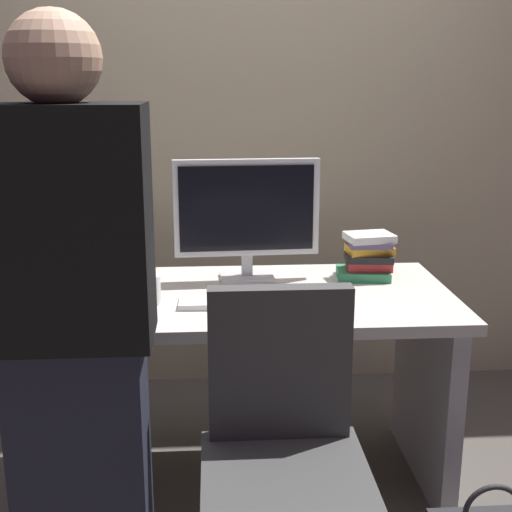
{
  "coord_description": "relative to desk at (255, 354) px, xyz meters",
  "views": [
    {
      "loc": [
        -0.15,
        -2.32,
        1.49
      ],
      "look_at": [
        0.0,
        -0.05,
        0.89
      ],
      "focal_mm": 48.08,
      "sensor_mm": 36.0,
      "label": 1
    }
  ],
  "objects": [
    {
      "name": "person_at_desk",
      "position": [
        -0.5,
        -0.68,
        0.33
      ],
      "size": [
        0.4,
        0.24,
        1.64
      ],
      "color": "#262838",
      "rests_on": "ground"
    },
    {
      "name": "ground_plane",
      "position": [
        0.0,
        0.0,
        -0.51
      ],
      "size": [
        9.0,
        9.0,
        0.0
      ],
      "primitive_type": "plane",
      "color": "#4C4742"
    },
    {
      "name": "mouse",
      "position": [
        0.22,
        -0.13,
        0.25
      ],
      "size": [
        0.06,
        0.1,
        0.03
      ],
      "primitive_type": "ellipsoid",
      "color": "white",
      "rests_on": "desk"
    },
    {
      "name": "book_stack",
      "position": [
        0.44,
        0.16,
        0.32
      ],
      "size": [
        0.22,
        0.17,
        0.17
      ],
      "color": "#338C59",
      "rests_on": "desk"
    },
    {
      "name": "wall_back",
      "position": [
        0.0,
        0.95,
        0.99
      ],
      "size": [
        6.4,
        0.1,
        3.0
      ],
      "primitive_type": "cube",
      "color": "tan",
      "rests_on": "ground"
    },
    {
      "name": "cup_near_keyboard",
      "position": [
        -0.36,
        -0.09,
        0.28
      ],
      "size": [
        0.07,
        0.07,
        0.1
      ],
      "primitive_type": "cylinder",
      "color": "white",
      "rests_on": "desk"
    },
    {
      "name": "keyboard",
      "position": [
        -0.05,
        -0.12,
        0.24
      ],
      "size": [
        0.43,
        0.14,
        0.02
      ],
      "primitive_type": "cube",
      "rotation": [
        0.0,
        0.0,
        -0.03
      ],
      "color": "white",
      "rests_on": "desk"
    },
    {
      "name": "desk",
      "position": [
        0.0,
        0.0,
        0.0
      ],
      "size": [
        1.4,
        0.74,
        0.74
      ],
      "color": "beige",
      "rests_on": "ground"
    },
    {
      "name": "office_chair",
      "position": [
        0.03,
        -0.7,
        -0.08
      ],
      "size": [
        0.52,
        0.52,
        0.94
      ],
      "color": "black",
      "rests_on": "ground"
    },
    {
      "name": "monitor",
      "position": [
        -0.02,
        0.17,
        0.49
      ],
      "size": [
        0.54,
        0.15,
        0.46
      ],
      "color": "silver",
      "rests_on": "desk"
    }
  ]
}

